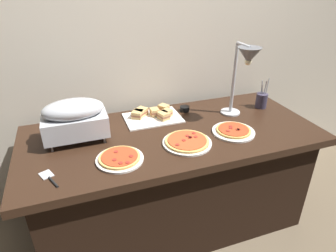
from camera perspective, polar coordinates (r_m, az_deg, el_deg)
name	(u,v)px	position (r m, az deg, el deg)	size (l,w,h in m)	color
ground_plane	(172,219)	(2.35, 0.79, -17.65)	(8.00, 8.00, 0.00)	brown
back_wall	(149,47)	(2.18, -3.72, 15.18)	(4.40, 0.04, 2.40)	beige
buffet_table	(172,178)	(2.09, 0.86, -10.21)	(1.90, 0.84, 0.76)	black
chafing_dish	(75,118)	(1.81, -17.79, 1.52)	(0.37, 0.22, 0.26)	#B7BABF
heat_lamp	(245,63)	(1.97, 14.88, 11.77)	(0.15, 0.29, 0.52)	#B7BABF
pizza_plate_front	(233,131)	(1.92, 12.66, -0.94)	(0.27, 0.27, 0.03)	white
pizza_plate_center	(120,158)	(1.63, -9.40, -6.23)	(0.26, 0.26, 0.03)	white
pizza_plate_raised_stand	(187,142)	(1.76, 3.75, -3.09)	(0.30, 0.30, 0.03)	white
sandwich_platter	(153,115)	(2.06, -2.99, 2.18)	(0.39, 0.27, 0.06)	white
sauce_cup_near	(185,109)	(2.17, 3.27, 3.43)	(0.07, 0.07, 0.04)	black
utensil_holder	(262,100)	(2.32, 17.80, 4.84)	(0.08, 0.08, 0.23)	#383347
serving_spatula	(50,178)	(1.59, -22.13, -9.41)	(0.10, 0.17, 0.01)	#B7BABF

